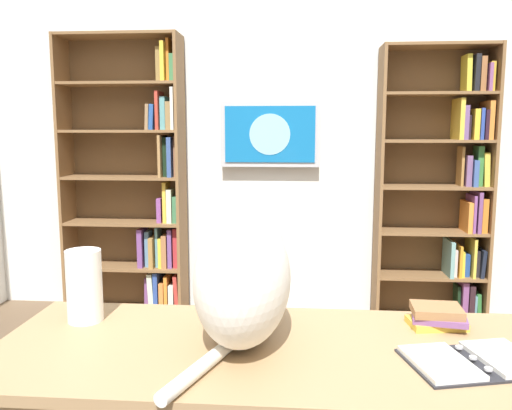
{
  "coord_description": "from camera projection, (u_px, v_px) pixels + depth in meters",
  "views": [
    {
      "loc": [
        -0.18,
        1.74,
        1.38
      ],
      "look_at": [
        0.06,
        -1.1,
        0.97
      ],
      "focal_mm": 36.6,
      "sensor_mm": 36.0,
      "label": 1
    }
  ],
  "objects": [
    {
      "name": "cat",
      "position": [
        244.0,
        270.0,
        1.5
      ],
      "size": [
        0.29,
        0.64,
        0.39
      ],
      "color": "white",
      "rests_on": "desk"
    },
    {
      "name": "open_binder",
      "position": [
        473.0,
        361.0,
        1.34
      ],
      "size": [
        0.37,
        0.29,
        0.02
      ],
      "color": "#26262B",
      "rests_on": "desk"
    },
    {
      "name": "bookshelf_right",
      "position": [
        139.0,
        187.0,
        3.91
      ],
      "size": [
        0.9,
        0.28,
        2.06
      ],
      "color": "brown",
      "rests_on": "ground"
    },
    {
      "name": "wall_back",
      "position": [
        276.0,
        134.0,
        3.93
      ],
      "size": [
        4.52,
        0.06,
        2.7
      ],
      "primitive_type": "cube",
      "color": "silver",
      "rests_on": "ground"
    },
    {
      "name": "desk",
      "position": [
        285.0,
        388.0,
        1.44
      ],
      "size": [
        1.64,
        0.65,
        0.78
      ],
      "color": "#A37F56",
      "rests_on": "ground"
    },
    {
      "name": "bookshelf_left",
      "position": [
        446.0,
        187.0,
        3.72
      ],
      "size": [
        0.78,
        0.28,
        1.96
      ],
      "color": "brown",
      "rests_on": "ground"
    },
    {
      "name": "wall_mounted_tv",
      "position": [
        270.0,
        134.0,
        3.85
      ],
      "size": [
        0.73,
        0.07,
        0.48
      ],
      "color": "#B7B7BC"
    },
    {
      "name": "paper_towel_roll",
      "position": [
        84.0,
        286.0,
        1.64
      ],
      "size": [
        0.11,
        0.11,
        0.23
      ],
      "primitive_type": "cylinder",
      "color": "white",
      "rests_on": "desk"
    },
    {
      "name": "desk_book_stack",
      "position": [
        437.0,
        316.0,
        1.6
      ],
      "size": [
        0.18,
        0.15,
        0.07
      ],
      "color": "gold",
      "rests_on": "desk"
    }
  ]
}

